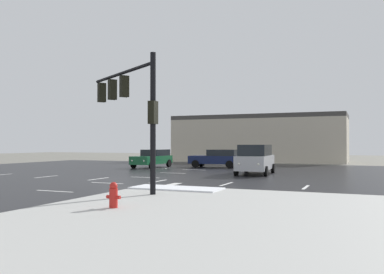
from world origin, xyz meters
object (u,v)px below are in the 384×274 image
sedan_navy (217,158)px  traffic_signal_mast (131,100)px  fire_hydrant (114,195)px  suv_silver (255,159)px  sedan_green (153,158)px

sedan_navy → traffic_signal_mast: bearing=93.3°
traffic_signal_mast → fire_hydrant: traffic_signal_mast is taller
traffic_signal_mast → sedan_navy: (-2.74, 18.93, -3.17)m
fire_hydrant → suv_silver: (0.22, 16.90, 0.55)m
sedan_navy → suv_silver: bearing=123.3°
sedan_green → suv_silver: 11.18m
traffic_signal_mast → fire_hydrant: size_ratio=7.01×
fire_hydrant → sedan_green: sedan_green is taller
sedan_green → suv_silver: bearing=69.6°
fire_hydrant → sedan_green: 23.45m
fire_hydrant → sedan_green: (-10.12, 21.16, 0.32)m
traffic_signal_mast → suv_silver: size_ratio=1.13×
traffic_signal_mast → suv_silver: 12.98m
sedan_navy → fire_hydrant: bearing=96.9°
suv_silver → traffic_signal_mast: bearing=-14.6°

